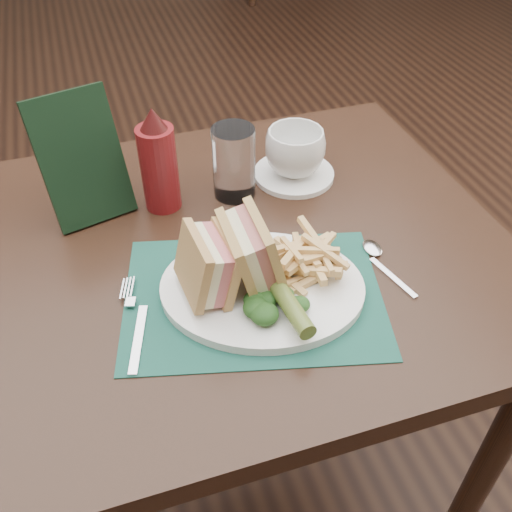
% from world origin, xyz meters
% --- Properties ---
extents(floor, '(7.00, 7.00, 0.00)m').
position_xyz_m(floor, '(0.00, 0.00, 0.00)').
color(floor, black).
rests_on(floor, ground).
extents(table_main, '(0.90, 0.75, 0.75)m').
position_xyz_m(table_main, '(0.00, -0.50, 0.38)').
color(table_main, black).
rests_on(table_main, ground).
extents(placemat, '(0.43, 0.35, 0.00)m').
position_xyz_m(placemat, '(0.00, -0.62, 0.75)').
color(placemat, '#16493C').
rests_on(placemat, table_main).
extents(plate, '(0.36, 0.32, 0.01)m').
position_xyz_m(plate, '(0.02, -0.62, 0.76)').
color(plate, white).
rests_on(plate, placemat).
extents(sandwich_half_a, '(0.08, 0.11, 0.10)m').
position_xyz_m(sandwich_half_a, '(-0.08, -0.61, 0.82)').
color(sandwich_half_a, tan).
rests_on(sandwich_half_a, plate).
extents(sandwich_half_b, '(0.08, 0.11, 0.11)m').
position_xyz_m(sandwich_half_b, '(-0.02, -0.60, 0.82)').
color(sandwich_half_b, tan).
rests_on(sandwich_half_b, plate).
extents(kale_garnish, '(0.11, 0.08, 0.03)m').
position_xyz_m(kale_garnish, '(0.02, -0.67, 0.78)').
color(kale_garnish, '#173814').
rests_on(kale_garnish, plate).
extents(pickle_spear, '(0.04, 0.12, 0.03)m').
position_xyz_m(pickle_spear, '(0.03, -0.69, 0.79)').
color(pickle_spear, '#4D6024').
rests_on(pickle_spear, plate).
extents(fries_pile, '(0.18, 0.20, 0.05)m').
position_xyz_m(fries_pile, '(0.09, -0.60, 0.79)').
color(fries_pile, tan).
rests_on(fries_pile, plate).
extents(fork, '(0.08, 0.17, 0.01)m').
position_xyz_m(fork, '(-0.17, -0.63, 0.76)').
color(fork, silver).
rests_on(fork, placemat).
extents(spoon, '(0.07, 0.15, 0.01)m').
position_xyz_m(spoon, '(0.21, -0.63, 0.76)').
color(spoon, silver).
rests_on(spoon, table_main).
extents(saucer, '(0.16, 0.16, 0.01)m').
position_xyz_m(saucer, '(0.17, -0.35, 0.76)').
color(saucer, white).
rests_on(saucer, table_main).
extents(coffee_cup, '(0.13, 0.13, 0.09)m').
position_xyz_m(coffee_cup, '(0.17, -0.35, 0.80)').
color(coffee_cup, white).
rests_on(coffee_cup, saucer).
extents(drinking_glass, '(0.09, 0.09, 0.13)m').
position_xyz_m(drinking_glass, '(0.05, -0.37, 0.81)').
color(drinking_glass, white).
rests_on(drinking_glass, table_main).
extents(ketchup_bottle, '(0.06, 0.06, 0.19)m').
position_xyz_m(ketchup_bottle, '(-0.08, -0.36, 0.84)').
color(ketchup_bottle, maroon).
rests_on(ketchup_bottle, table_main).
extents(check_presenter, '(0.15, 0.11, 0.21)m').
position_xyz_m(check_presenter, '(-0.20, -0.34, 0.86)').
color(check_presenter, black).
rests_on(check_presenter, table_main).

